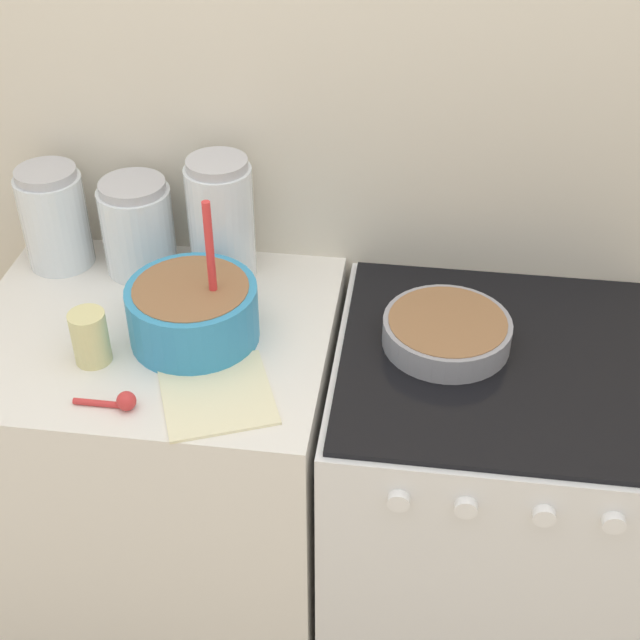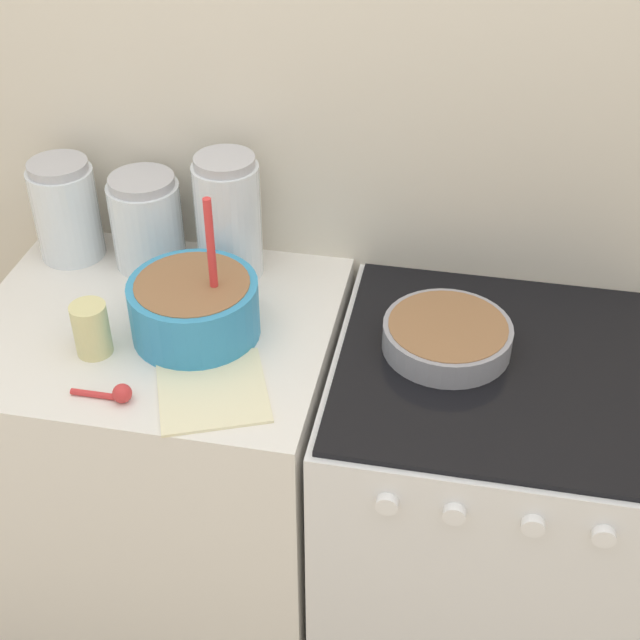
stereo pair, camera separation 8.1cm
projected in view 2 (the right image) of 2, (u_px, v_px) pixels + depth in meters
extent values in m
cube|color=beige|center=(359.00, 148.00, 1.87)|extent=(4.47, 0.05, 2.40)
cube|color=silver|center=(174.00, 480.00, 2.10)|extent=(0.74, 0.62, 0.94)
cube|color=silver|center=(478.00, 528.00, 1.99)|extent=(0.66, 0.62, 0.93)
cube|color=black|center=(504.00, 367.00, 1.71)|extent=(0.63, 0.60, 0.01)
cylinder|color=white|center=(387.00, 504.00, 1.53)|extent=(0.04, 0.02, 0.04)
cylinder|color=white|center=(454.00, 514.00, 1.51)|extent=(0.04, 0.02, 0.04)
cylinder|color=white|center=(533.00, 526.00, 1.49)|extent=(0.04, 0.02, 0.04)
cylinder|color=white|center=(604.00, 536.00, 1.48)|extent=(0.04, 0.02, 0.04)
cylinder|color=#338CBF|center=(195.00, 309.00, 1.75)|extent=(0.26, 0.26, 0.12)
cylinder|color=#8C603D|center=(193.00, 297.00, 1.74)|extent=(0.23, 0.23, 0.07)
cylinder|color=red|center=(212.00, 266.00, 1.68)|extent=(0.02, 0.02, 0.29)
cylinder|color=gray|center=(447.00, 337.00, 1.73)|extent=(0.25, 0.25, 0.05)
cylinder|color=#8C603D|center=(447.00, 334.00, 1.73)|extent=(0.23, 0.23, 0.05)
cylinder|color=silver|center=(67.00, 213.00, 1.96)|extent=(0.14, 0.14, 0.21)
cylinder|color=white|center=(70.00, 230.00, 1.99)|extent=(0.13, 0.13, 0.13)
cylinder|color=#B2B2B7|center=(57.00, 166.00, 1.89)|extent=(0.13, 0.13, 0.02)
cylinder|color=silver|center=(147.00, 225.00, 1.94)|extent=(0.16, 0.16, 0.19)
cylinder|color=tan|center=(149.00, 240.00, 1.96)|extent=(0.14, 0.14, 0.12)
cylinder|color=#B2B2B7|center=(141.00, 181.00, 1.88)|extent=(0.14, 0.14, 0.02)
cylinder|color=silver|center=(229.00, 221.00, 1.89)|extent=(0.14, 0.14, 0.26)
cylinder|color=olive|center=(230.00, 241.00, 1.92)|extent=(0.12, 0.12, 0.15)
cylinder|color=#B2B2B7|center=(224.00, 162.00, 1.81)|extent=(0.13, 0.13, 0.02)
cylinder|color=beige|center=(91.00, 329.00, 1.71)|extent=(0.07, 0.07, 0.11)
cube|color=beige|center=(212.00, 390.00, 1.64)|extent=(0.26, 0.27, 0.01)
cylinder|color=red|center=(94.00, 394.00, 1.63)|extent=(0.09, 0.01, 0.01)
sphere|color=red|center=(122.00, 393.00, 1.61)|extent=(0.04, 0.04, 0.04)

